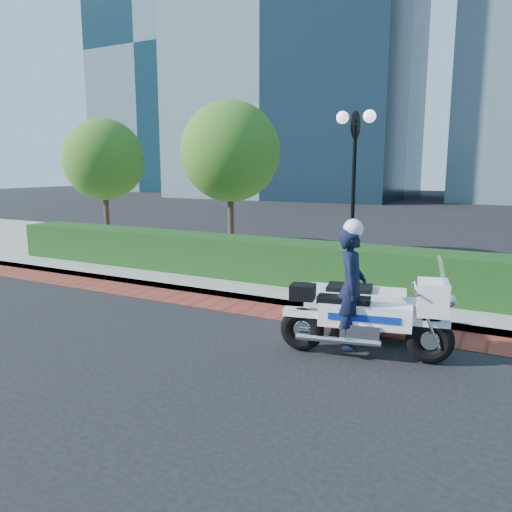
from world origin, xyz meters
The scene contains 9 objects.
ground centered at (0.00, 0.00, 0.00)m, with size 120.00×120.00×0.00m, color black.
brick_strip centered at (0.00, 1.50, 0.01)m, with size 60.00×1.00×0.01m, color maroon.
sidewalk centered at (0.00, 6.00, 0.07)m, with size 60.00×8.00×0.15m, color gray.
hedge_main centered at (0.00, 3.60, 0.65)m, with size 18.00×1.20×1.00m, color black.
lamppost centered at (1.00, 5.20, 2.96)m, with size 1.02×0.70×4.21m.
tree_a centered at (-9.00, 6.50, 3.22)m, with size 3.00×3.00×4.58m.
tree_b centered at (-3.50, 6.50, 3.43)m, with size 3.20×3.20×4.89m.
tower_far_left centered at (-36.00, 46.00, 17.00)m, with size 16.00×14.00×34.00m, color black.
police_motorcycle centered at (2.69, 0.31, 0.75)m, with size 2.67×1.92×2.18m.
Camera 1 is at (4.94, -7.42, 2.95)m, focal length 35.00 mm.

